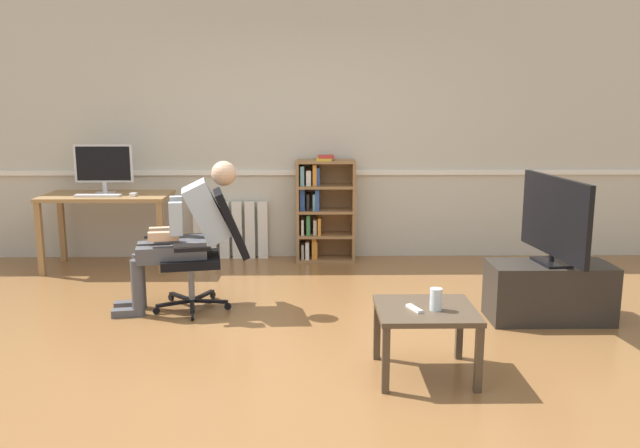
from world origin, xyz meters
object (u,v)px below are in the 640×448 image
computer_mouse (134,194)px  person_seated (186,231)px  imac_monitor (104,165)px  drinking_glass (436,299)px  bookshelf (321,209)px  coffee_table (426,318)px  radiator (231,230)px  tv_stand (549,292)px  computer_desk (108,205)px  keyboard (98,195)px  office_chair (209,245)px  spare_remote (414,309)px  tv_screen (555,219)px

computer_mouse → person_seated: 1.42m
imac_monitor → drinking_glass: (2.84, -2.78, -0.54)m
bookshelf → person_seated: person_seated is taller
person_seated → coffee_table: bearing=41.7°
computer_mouse → drinking_glass: bearing=-45.9°
bookshelf → drinking_glass: bearing=-77.7°
coffee_table → drinking_glass: (0.05, -0.04, 0.13)m
radiator → tv_stand: size_ratio=0.85×
computer_mouse → person_seated: bearing=-58.6°
person_seated → drinking_glass: bearing=41.7°
tv_stand → drinking_glass: drinking_glass is taller
computer_desk → keyboard: (-0.04, -0.14, 0.12)m
computer_desk → office_chair: (1.21, -1.30, -0.12)m
office_chair → spare_remote: 2.02m
bookshelf → office_chair: bearing=-120.6°
imac_monitor → tv_stand: 4.37m
tv_screen → coffee_table: bearing=124.4°
computer_mouse → spare_remote: (2.37, -2.58, -0.33)m
drinking_glass → spare_remote: 0.14m
computer_desk → computer_mouse: computer_mouse is taller
computer_mouse → radiator: bearing=30.0°
imac_monitor → computer_mouse: size_ratio=5.82×
computer_desk → drinking_glass: (2.80, -2.70, -0.14)m
person_seated → spare_remote: (1.63, -1.37, -0.20)m
office_chair → person_seated: (-0.17, -0.03, 0.12)m
tv_screen → coffee_table: 1.58m
bookshelf → person_seated: size_ratio=0.92×
drinking_glass → office_chair: bearing=138.7°
radiator → tv_stand: (2.71, -2.04, -0.08)m
spare_remote → computer_mouse: bearing=111.1°
computer_mouse → tv_stand: computer_mouse is taller
bookshelf → tv_stand: bookshelf is taller
computer_mouse → drinking_glass: 3.60m
computer_mouse → bookshelf: bookshelf is taller
imac_monitor → person_seated: size_ratio=0.48×
computer_mouse → office_chair: office_chair is taller
office_chair → drinking_glass: size_ratio=7.20×
computer_mouse → spare_remote: 3.52m
bookshelf → drinking_glass: bookshelf is taller
radiator → office_chair: office_chair is taller
tv_screen → drinking_glass: size_ratio=7.37×
imac_monitor → drinking_glass: size_ratio=4.29×
imac_monitor → drinking_glass: 4.00m
computer_desk → spare_remote: bearing=-45.3°
radiator → person_seated: (-0.14, -1.72, 0.34)m
radiator → tv_stand: radiator is taller
person_seated → imac_monitor: bearing=-153.1°
computer_desk → coffee_table: 3.83m
imac_monitor → bookshelf: size_ratio=0.52×
keyboard → bookshelf: bearing=11.1°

